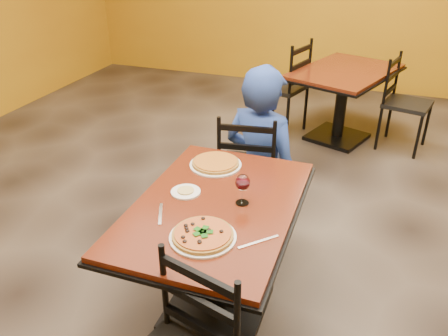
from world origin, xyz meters
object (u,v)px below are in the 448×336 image
at_px(pizza_far, 216,162).
at_px(side_plate, 186,192).
at_px(table_second, 343,88).
at_px(diner, 262,147).
at_px(chair_second_left, 281,87).
at_px(chair_second_right, 407,105).
at_px(pizza_main, 203,234).
at_px(chair_main_far, 249,167).
at_px(plate_main, 203,237).
at_px(table_main, 216,233).
at_px(plate_far, 216,165).
at_px(wine_glass, 243,188).

bearing_deg(pizza_far, side_plate, -97.00).
distance_m(table_second, diner, 1.76).
relative_size(pizza_far, side_plate, 1.75).
bearing_deg(chair_second_left, pizza_far, 19.77).
height_order(chair_second_right, side_plate, chair_second_right).
bearing_deg(pizza_main, side_plate, 124.67).
height_order(table_second, diner, diner).
bearing_deg(chair_main_far, plate_main, 88.37).
bearing_deg(table_second, table_main, -97.54).
relative_size(plate_main, plate_far, 1.00).
xyz_separation_m(plate_far, pizza_far, (0.00, -0.00, 0.02)).
bearing_deg(chair_second_left, chair_second_right, 106.68).
xyz_separation_m(table_second, chair_second_left, (-0.63, 0.00, -0.05)).
relative_size(chair_second_right, plate_far, 2.98).
xyz_separation_m(diner, side_plate, (-0.16, -0.97, 0.15)).
height_order(diner, wine_glass, diner).
bearing_deg(table_main, plate_far, 110.60).
bearing_deg(chair_main_far, wine_glass, 95.69).
distance_m(chair_main_far, diner, 0.18).
xyz_separation_m(chair_second_left, diner, (0.25, -1.72, 0.11)).
height_order(diner, plate_main, diner).
bearing_deg(pizza_far, pizza_main, -74.29).
distance_m(plate_main, side_plate, 0.41).
bearing_deg(side_plate, diner, 80.42).
xyz_separation_m(chair_second_left, side_plate, (0.08, -2.68, 0.25)).
height_order(table_main, chair_second_left, chair_second_left).
distance_m(plate_far, wine_glass, 0.45).
height_order(chair_main_far, pizza_far, chair_main_far).
distance_m(chair_second_left, diner, 1.74).
xyz_separation_m(chair_second_right, plate_main, (-0.95, -3.02, 0.29)).
relative_size(table_second, side_plate, 8.78).
distance_m(chair_second_right, wine_glass, 2.84).
bearing_deg(plate_far, pizza_far, -90.00).
height_order(chair_second_left, side_plate, chair_second_left).
bearing_deg(table_main, side_plate, 167.10).
bearing_deg(table_main, pizza_main, -81.05).
bearing_deg(table_second, chair_main_far, -104.76).
xyz_separation_m(table_second, pizza_far, (-0.51, -2.34, 0.22)).
relative_size(diner, pizza_main, 4.28).
xyz_separation_m(table_second, chair_second_right, (0.63, 0.00, -0.09)).
distance_m(table_second, side_plate, 2.75).
bearing_deg(chair_main_far, diner, -158.50).
height_order(chair_main_far, pizza_main, chair_main_far).
distance_m(chair_second_right, pizza_far, 2.62).
bearing_deg(diner, chair_second_left, -64.90).
height_order(diner, side_plate, diner).
bearing_deg(diner, plate_main, 110.04).
relative_size(diner, plate_main, 3.92).
bearing_deg(chair_second_right, table_main, 174.02).
bearing_deg(chair_second_right, chair_main_far, 162.13).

